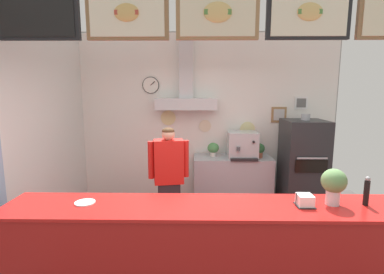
% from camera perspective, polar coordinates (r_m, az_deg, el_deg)
% --- Properties ---
extents(back_wall_assembly, '(4.67, 2.62, 3.08)m').
position_cam_1_polar(back_wall_assembly, '(5.25, 2.77, 4.53)').
color(back_wall_assembly, gray).
rests_on(back_wall_assembly, ground_plane).
extents(service_counter, '(3.97, 0.63, 1.02)m').
position_cam_1_polar(service_counter, '(3.02, 4.79, -22.18)').
color(service_counter, '#B21916').
rests_on(service_counter, ground_plane).
extents(back_prep_counter, '(1.34, 0.60, 0.92)m').
position_cam_1_polar(back_prep_counter, '(5.28, 7.81, -8.78)').
color(back_prep_counter, '#A3A5AD').
rests_on(back_prep_counter, ground_plane).
extents(pizza_oven, '(0.65, 0.73, 1.69)m').
position_cam_1_polar(pizza_oven, '(5.18, 20.73, -5.68)').
color(pizza_oven, '#232326').
rests_on(pizza_oven, ground_plane).
extents(shop_worker, '(0.54, 0.29, 1.59)m').
position_cam_1_polar(shop_worker, '(4.03, -4.53, -8.57)').
color(shop_worker, '#232328').
rests_on(shop_worker, ground_plane).
extents(espresso_machine, '(0.50, 0.53, 0.44)m').
position_cam_1_polar(espresso_machine, '(5.11, 9.75, -1.51)').
color(espresso_machine, '#B7BABF').
rests_on(espresso_machine, back_prep_counter).
extents(potted_thyme, '(0.20, 0.20, 0.25)m').
position_cam_1_polar(potted_thyme, '(5.16, 12.91, -2.41)').
color(potted_thyme, '#9E563D').
rests_on(potted_thyme, back_prep_counter).
extents(potted_sage, '(0.20, 0.20, 0.24)m').
position_cam_1_polar(potted_sage, '(5.13, 4.15, -2.27)').
color(potted_sage, beige).
rests_on(potted_sage, back_prep_counter).
extents(napkin_holder, '(0.17, 0.16, 0.12)m').
position_cam_1_polar(napkin_holder, '(2.93, 21.13, -11.52)').
color(napkin_holder, '#262628').
rests_on(napkin_holder, service_counter).
extents(condiment_plate, '(0.19, 0.19, 0.01)m').
position_cam_1_polar(condiment_plate, '(3.00, -20.14, -11.91)').
color(condiment_plate, white).
rests_on(condiment_plate, service_counter).
extents(basil_vase, '(0.23, 0.23, 0.34)m').
position_cam_1_polar(basil_vase, '(3.03, 25.89, -8.32)').
color(basil_vase, silver).
rests_on(basil_vase, service_counter).
extents(pepper_grinder, '(0.05, 0.05, 0.27)m').
position_cam_1_polar(pepper_grinder, '(3.17, 30.89, -9.04)').
color(pepper_grinder, black).
rests_on(pepper_grinder, service_counter).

